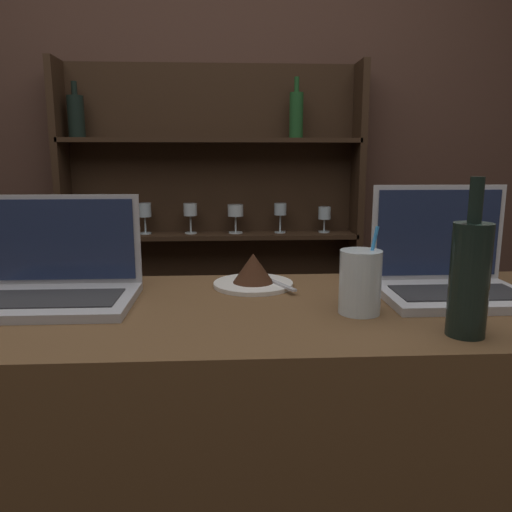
{
  "coord_description": "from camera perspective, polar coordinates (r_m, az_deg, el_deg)",
  "views": [
    {
      "loc": [
        0.11,
        -0.71,
        1.29
      ],
      "look_at": [
        0.17,
        0.31,
        1.09
      ],
      "focal_mm": 35.0,
      "sensor_mm": 36.0,
      "label": 1
    }
  ],
  "objects": [
    {
      "name": "laptop_far",
      "position": [
        1.19,
        21.14,
        -1.67
      ],
      "size": [
        0.31,
        0.23,
        0.24
      ],
      "color": "silver",
      "rests_on": "bar_counter"
    },
    {
      "name": "cake_plate",
      "position": [
        1.19,
        -0.3,
        -2.05
      ],
      "size": [
        0.19,
        0.19,
        0.08
      ],
      "color": "silver",
      "rests_on": "bar_counter"
    },
    {
      "name": "laptop_near",
      "position": [
        1.15,
        -22.13,
        -2.54
      ],
      "size": [
        0.35,
        0.24,
        0.22
      ],
      "color": "#ADADB2",
      "rests_on": "bar_counter"
    },
    {
      "name": "water_glass",
      "position": [
        1.0,
        11.82,
        -2.92
      ],
      "size": [
        0.08,
        0.08,
        0.17
      ],
      "color": "silver",
      "rests_on": "bar_counter"
    },
    {
      "name": "back_shelf",
      "position": [
        2.35,
        -4.95,
        1.31
      ],
      "size": [
        1.35,
        0.18,
        1.7
      ],
      "color": "#332114",
      "rests_on": "ground_plane"
    },
    {
      "name": "back_wall",
      "position": [
        2.4,
        -6.03,
        12.6
      ],
      "size": [
        7.0,
        0.06,
        2.7
      ],
      "color": "#4C3328",
      "rests_on": "ground_plane"
    },
    {
      "name": "wine_bottle_dark",
      "position": [
        0.92,
        23.21,
        -2.19
      ],
      "size": [
        0.07,
        0.07,
        0.27
      ],
      "color": "black",
      "rests_on": "bar_counter"
    }
  ]
}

